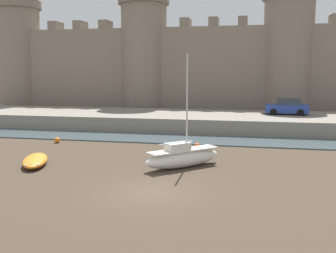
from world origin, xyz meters
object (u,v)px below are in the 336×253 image
mooring_buoy_off_centre (197,146)px  mooring_buoy_mid_mud (57,140)px  rowboat_foreground_centre (35,160)px  car_quay_centre_west (287,107)px  sailboat_foreground_right (183,157)px

mooring_buoy_off_centre → mooring_buoy_mid_mud: 11.37m
rowboat_foreground_centre → mooring_buoy_off_centre: bearing=37.5°
mooring_buoy_mid_mud → car_quay_centre_west: car_quay_centre_west is taller
mooring_buoy_mid_mud → car_quay_centre_west: size_ratio=0.11×
rowboat_foreground_centre → sailboat_foreground_right: (9.03, 1.27, 0.35)m
sailboat_foreground_right → car_quay_centre_west: sailboat_foreground_right is taller
sailboat_foreground_right → mooring_buoy_mid_mud: sailboat_foreground_right is taller
rowboat_foreground_centre → mooring_buoy_mid_mud: size_ratio=9.07×
rowboat_foreground_centre → mooring_buoy_mid_mud: (-2.22, 7.16, -0.07)m
rowboat_foreground_centre → car_quay_centre_west: car_quay_centre_west is taller
mooring_buoy_off_centre → car_quay_centre_west: bearing=58.0°
sailboat_foreground_right → mooring_buoy_mid_mud: bearing=152.4°
mooring_buoy_mid_mud → rowboat_foreground_centre: bearing=-72.7°
rowboat_foreground_centre → mooring_buoy_mid_mud: bearing=107.3°
mooring_buoy_off_centre → mooring_buoy_mid_mud: size_ratio=1.00×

